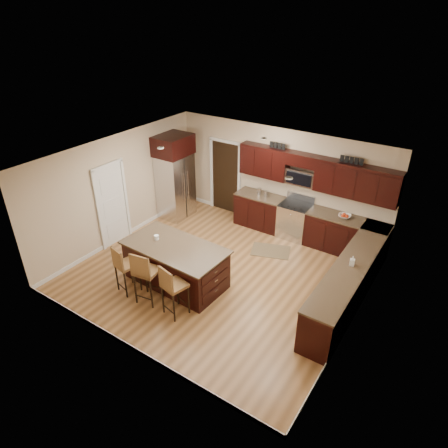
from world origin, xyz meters
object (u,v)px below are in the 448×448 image
Objects in this scene: stool_mid at (145,272)px; island at (176,265)px; refrigerator at (175,176)px; stool_right at (172,286)px; stool_left at (124,265)px; range at (295,220)px.

island is at bearing 76.31° from stool_mid.
refrigerator is at bearing 131.56° from island.
island is at bearing -50.56° from refrigerator.
stool_mid is (-0.07, -0.85, 0.32)m from island.
stool_right reaches higher than island.
stool_left is 1.29m from stool_right.
stool_right is at bearing -8.84° from stool_mid.
range is 4.30m from stool_mid.
stool_left is 0.91× the size of stool_mid.
stool_left is at bearing -126.25° from island.
stool_left is 0.61m from stool_mid.
range is at bearing 93.76° from stool_right.
stool_left is (-1.96, -4.06, 0.21)m from range.
refrigerator is (-2.63, 3.29, 0.51)m from stool_right.
stool_left is at bearing -67.77° from refrigerator.
island is 2.09× the size of stool_left.
stool_right reaches higher than range.
stool_left reaches higher than island.
stool_mid is at bearing -166.46° from stool_right.
island is at bearing 64.79° from stool_left.
range reaches higher than stool_left.
stool_mid is at bearing 12.46° from stool_left.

